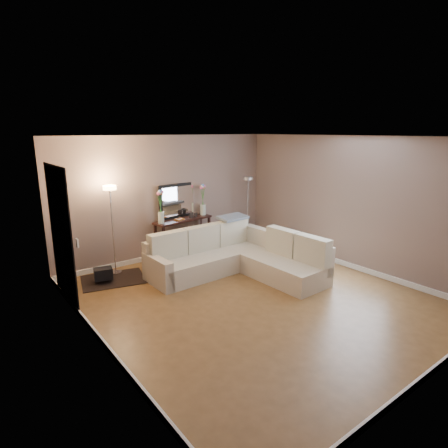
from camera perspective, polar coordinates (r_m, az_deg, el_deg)
floor at (r=6.33m, az=4.48°, el=-11.18°), size 5.00×5.50×0.01m
ceiling at (r=5.73m, az=4.99°, el=13.17°), size 5.00×5.50×0.01m
wall_back at (r=8.11m, az=-8.44°, el=4.06°), size 5.00×0.02×2.60m
wall_front at (r=4.35m, az=29.95°, el=-6.56°), size 5.00×0.02×2.60m
wall_left at (r=4.66m, az=-18.99°, el=-4.08°), size 0.02×5.50×2.60m
wall_right at (r=7.76m, az=18.67°, el=3.02°), size 0.02×5.50×2.60m
baseboard_back at (r=8.39m, az=-8.05°, el=-4.39°), size 5.00×0.03×0.10m
baseboard_front at (r=4.90m, az=27.77°, el=-20.35°), size 5.00×0.03×0.10m
baseboard_left at (r=5.18m, az=-17.56°, el=-17.29°), size 0.03×5.50×0.10m
baseboard_right at (r=8.06m, az=17.87°, el=-5.74°), size 0.03×5.50×0.10m
doorway at (r=6.30m, az=-23.56°, el=-1.74°), size 0.02×1.20×2.20m
switch_plate at (r=5.48m, az=-21.47°, el=-2.71°), size 0.02×0.08×0.12m
sectional_sofa at (r=7.23m, az=1.75°, el=-5.02°), size 2.55×2.41×0.88m
throw_blanket at (r=7.80m, az=1.34°, el=1.03°), size 0.66×0.41×0.08m
console_table at (r=8.17m, az=-6.65°, el=-1.79°), size 1.39×0.54×0.83m
leaning_mirror at (r=8.19m, az=-7.07°, el=3.53°), size 0.96×0.17×0.75m
table_decor at (r=8.09m, az=-6.09°, el=0.89°), size 0.58×0.15×0.14m
flower_vase_left at (r=7.73m, az=-9.62°, el=2.19°), size 0.16×0.14×0.71m
flower_vase_right at (r=8.43m, az=-3.24°, el=3.35°), size 0.16×0.14×0.71m
floor_lamp_lit at (r=7.28m, az=-16.78°, el=1.71°), size 0.29×0.29×1.71m
floor_lamp_unlit at (r=8.82m, az=3.64°, el=4.09°), size 0.27×0.27×1.65m
charcoal_rug at (r=7.30m, az=-16.51°, el=-8.09°), size 1.28×1.08×0.01m
black_bag at (r=7.14m, az=-17.91°, el=-7.20°), size 0.36×0.29×0.20m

